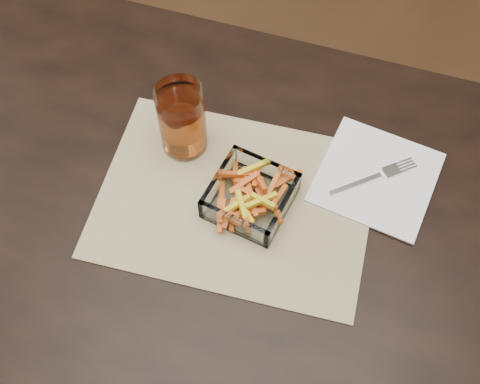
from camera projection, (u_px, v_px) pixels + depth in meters
name	position (u px, v px, depth m)	size (l,w,h in m)	color
dining_table	(231.00, 260.00, 1.05)	(1.60, 0.90, 0.75)	black
placemat	(235.00, 200.00, 1.00)	(0.45, 0.33, 0.00)	tan
glass_bowl	(250.00, 197.00, 0.98)	(0.14, 0.14, 0.05)	white
tumbler	(182.00, 121.00, 1.00)	(0.08, 0.08, 0.14)	white
napkin	(377.00, 177.00, 1.02)	(0.19, 0.19, 0.00)	white
fork	(376.00, 176.00, 1.02)	(0.13, 0.12, 0.00)	silver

